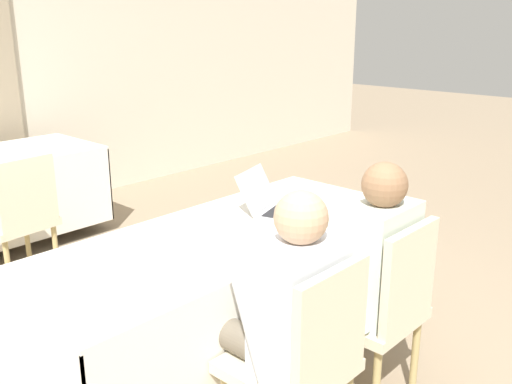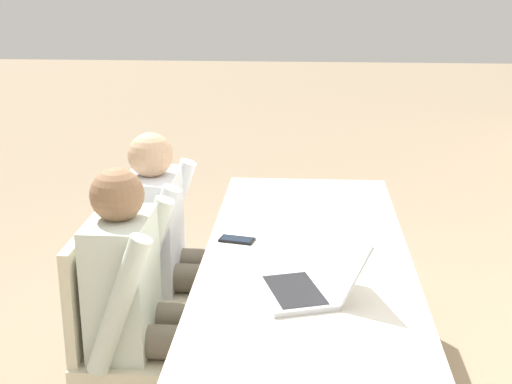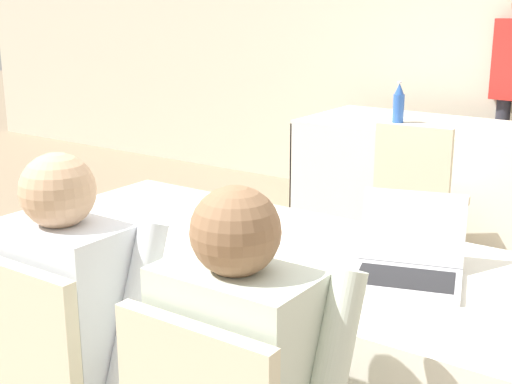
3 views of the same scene
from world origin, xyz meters
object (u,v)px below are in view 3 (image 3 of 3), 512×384
at_px(person_checkered_shirt, 90,323).
at_px(person_white_shirt, 256,384).
at_px(water_bottle, 399,104).
at_px(cell_phone, 213,272).
at_px(laptop, 408,264).
at_px(chair_far_spare, 417,196).

height_order(person_checkered_shirt, person_white_shirt, same).
xyz_separation_m(water_bottle, person_checkered_shirt, (0.44, -3.07, -0.21)).
distance_m(cell_phone, person_checkered_shirt, 0.39).
height_order(laptop, cell_phone, laptop).
xyz_separation_m(chair_far_spare, person_white_shirt, (0.55, -2.31, 0.16)).
height_order(cell_phone, person_white_shirt, person_white_shirt).
relative_size(cell_phone, person_checkered_shirt, 0.14).
bearing_deg(water_bottle, chair_far_spare, -58.31).
distance_m(chair_far_spare, person_white_shirt, 2.38).
distance_m(laptop, person_white_shirt, 0.65).
bearing_deg(cell_phone, laptop, 44.43).
xyz_separation_m(laptop, cell_phone, (-0.49, -0.30, -0.04)).
distance_m(cell_phone, chair_far_spare, 2.01).
bearing_deg(water_bottle, person_checkered_shirt, -81.78).
height_order(laptop, chair_far_spare, laptop).
bearing_deg(chair_far_spare, person_checkered_shirt, 83.78).
bearing_deg(water_bottle, person_white_shirt, -71.68).
relative_size(cell_phone, person_white_shirt, 0.14).
relative_size(laptop, chair_far_spare, 0.47).
height_order(chair_far_spare, person_white_shirt, person_white_shirt).
xyz_separation_m(laptop, person_white_shirt, (-0.11, -0.63, -0.13)).
distance_m(laptop, person_checkered_shirt, 0.93).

